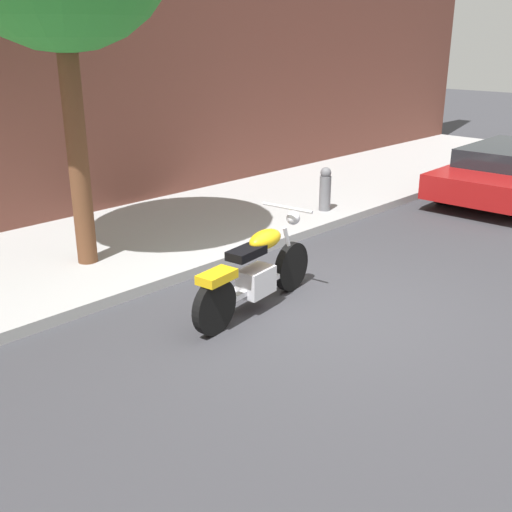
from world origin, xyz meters
TOP-DOWN VIEW (x-y plane):
  - ground_plane at (0.00, 0.00)m, footprint 60.00×60.00m
  - sidewalk at (0.00, 3.47)m, footprint 24.93×3.36m
  - motorcycle at (-0.60, 0.51)m, footprint 2.11×0.70m
  - fire_hydrant at (3.00, 2.32)m, footprint 0.20×0.20m

SIDE VIEW (x-z plane):
  - ground_plane at x=0.00m, z-range 0.00..0.00m
  - sidewalk at x=0.00m, z-range 0.00..0.14m
  - fire_hydrant at x=3.00m, z-range 0.00..0.91m
  - motorcycle at x=-0.60m, z-range -0.09..1.03m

